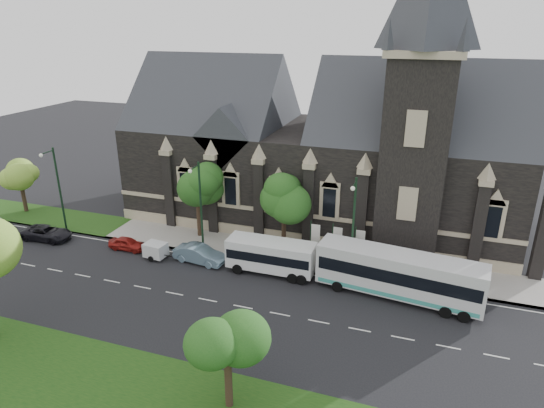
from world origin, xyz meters
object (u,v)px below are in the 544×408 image
at_px(tree_walk_right, 287,192).
at_px(tree_walk_far, 22,174).
at_px(tree_park_east, 231,337).
at_px(banner_flag_center, 336,241).
at_px(street_lamp_far, 57,185).
at_px(car_far_black, 47,233).
at_px(tree_walk_left, 200,183).
at_px(sedan, 200,254).
at_px(street_lamp_near, 353,223).
at_px(banner_flag_right, 358,244).
at_px(tour_coach, 399,274).
at_px(banner_flag_left, 314,238).
at_px(box_trailer, 156,250).
at_px(car_far_red, 127,244).
at_px(shuttle_bus, 271,255).
at_px(street_lamp_mid, 200,204).

bearing_deg(tree_walk_right, tree_walk_far, -179.01).
bearing_deg(tree_park_east, banner_flag_center, 83.43).
xyz_separation_m(tree_park_east, tree_walk_far, (-34.00, 19.50, 0.00)).
distance_m(street_lamp_far, car_far_black, 4.92).
xyz_separation_m(tree_walk_left, car_far_black, (-14.48, -5.78, -5.03)).
bearing_deg(tree_walk_left, tree_walk_far, -178.63).
relative_size(sedan, car_far_black, 0.96).
bearing_deg(car_far_black, street_lamp_near, -89.46).
relative_size(banner_flag_right, car_far_black, 0.79).
bearing_deg(sedan, tree_walk_far, 84.72).
bearing_deg(tour_coach, tree_walk_right, 160.81).
distance_m(banner_flag_left, box_trailer, 14.63).
height_order(tour_coach, car_far_red, tour_coach).
distance_m(shuttle_bus, sedan, 6.86).
distance_m(street_lamp_mid, shuttle_bus, 8.16).
relative_size(tree_park_east, banner_flag_left, 1.57).
bearing_deg(banner_flag_right, tree_walk_right, 166.40).
bearing_deg(tree_walk_right, shuttle_bus, -88.84).
height_order(street_lamp_near, sedan, street_lamp_near).
bearing_deg(tour_coach, street_lamp_near, 164.03).
height_order(tree_park_east, banner_flag_center, tree_park_east).
xyz_separation_m(tree_walk_far, banner_flag_center, (36.11, -1.18, -2.24)).
xyz_separation_m(street_lamp_far, shuttle_bus, (23.31, -1.24, -3.40)).
height_order(tree_walk_far, car_far_red, tree_walk_far).
xyz_separation_m(street_lamp_near, banner_flag_left, (-3.71, 1.91, -2.73)).
distance_m(tree_walk_left, car_far_red, 9.06).
height_order(street_lamp_far, car_far_black, street_lamp_far).
relative_size(banner_flag_right, shuttle_bus, 0.52).
distance_m(tree_park_east, tour_coach, 16.88).
height_order(sedan, car_far_black, sedan).
bearing_deg(car_far_red, street_lamp_mid, -79.35).
relative_size(tree_park_east, tree_walk_far, 1.00).
height_order(street_lamp_mid, banner_flag_left, street_lamp_mid).
bearing_deg(tree_walk_far, tree_walk_right, 0.99).
bearing_deg(street_lamp_far, street_lamp_mid, 0.00).
height_order(tree_walk_left, tree_walk_far, tree_walk_left).
xyz_separation_m(tree_walk_left, street_lamp_near, (15.80, -3.61, -0.62)).
distance_m(banner_flag_right, shuttle_bus, 7.68).
distance_m(tree_walk_far, car_far_black, 9.99).
distance_m(street_lamp_near, tour_coach, 5.41).
relative_size(tree_walk_far, car_far_red, 1.73).
bearing_deg(tree_walk_left, shuttle_bus, -28.02).
xyz_separation_m(tour_coach, car_far_red, (-25.36, 0.24, -1.43)).
bearing_deg(box_trailer, banner_flag_right, 18.68).
xyz_separation_m(sedan, car_far_black, (-16.80, -0.59, -0.09)).
xyz_separation_m(shuttle_bus, sedan, (-6.79, -0.34, -0.91)).
xyz_separation_m(street_lamp_far, box_trailer, (12.33, -2.21, -4.25)).
relative_size(tree_walk_far, street_lamp_mid, 0.70).
distance_m(tree_walk_right, tree_walk_left, 9.01).
bearing_deg(box_trailer, tree_walk_right, 33.94).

